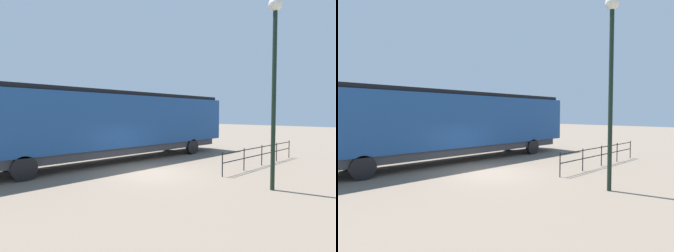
# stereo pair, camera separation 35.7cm
# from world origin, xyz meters

# --- Properties ---
(ground_plane) EXTENTS (120.00, 120.00, 0.00)m
(ground_plane) POSITION_xyz_m (0.00, 0.00, 0.00)
(ground_plane) COLOR #756656
(locomotive) EXTENTS (3.05, 17.61, 4.29)m
(locomotive) POSITION_xyz_m (-4.10, 1.06, 2.40)
(locomotive) COLOR navy
(locomotive) RESTS_ON ground_plane
(lamp_post) EXTENTS (0.52, 0.52, 7.30)m
(lamp_post) POSITION_xyz_m (5.46, 1.41, 5.04)
(lamp_post) COLOR black
(lamp_post) RESTS_ON ground_plane
(platform_fence) EXTENTS (0.05, 7.89, 1.16)m
(platform_fence) POSITION_xyz_m (2.89, 5.74, 0.75)
(platform_fence) COLOR black
(platform_fence) RESTS_ON ground_plane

